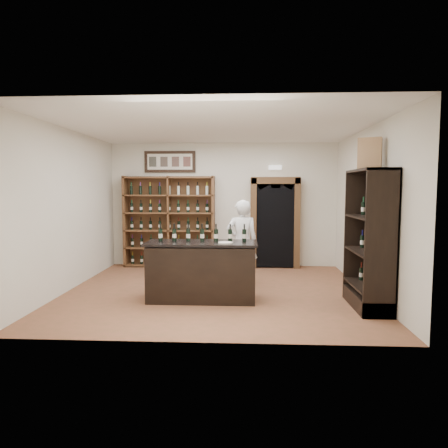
{
  "coord_description": "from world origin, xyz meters",
  "views": [
    {
      "loc": [
        0.53,
        -7.26,
        1.9
      ],
      "look_at": [
        0.13,
        0.3,
        1.23
      ],
      "focal_mm": 32.0,
      "sensor_mm": 36.0,
      "label": 1
    }
  ],
  "objects": [
    {
      "name": "emergency_light",
      "position": [
        1.25,
        2.42,
        2.4
      ],
      "size": [
        0.3,
        0.1,
        0.1
      ],
      "primitive_type": "cube",
      "color": "white",
      "rests_on": "wall_back"
    },
    {
      "name": "wall_back",
      "position": [
        0.0,
        2.5,
        1.5
      ],
      "size": [
        5.5,
        0.04,
        3.0
      ],
      "primitive_type": "cube",
      "color": "silver",
      "rests_on": "ground"
    },
    {
      "name": "wine_crate",
      "position": [
        2.51,
        -0.72,
        2.45
      ],
      "size": [
        0.39,
        0.28,
        0.51
      ],
      "primitive_type": "cube",
      "rotation": [
        0.0,
        0.0,
        -0.41
      ],
      "color": "#A77958",
      "rests_on": "side_cabinet"
    },
    {
      "name": "counter_bottle_3",
      "position": [
        -0.2,
        -0.52,
        1.11
      ],
      "size": [
        0.07,
        0.07,
        0.3
      ],
      "color": "black",
      "rests_on": "tasting_counter"
    },
    {
      "name": "counter_bottle_1",
      "position": [
        -0.68,
        -0.52,
        1.11
      ],
      "size": [
        0.07,
        0.07,
        0.3
      ],
      "color": "black",
      "rests_on": "tasting_counter"
    },
    {
      "name": "counter_bottle_2",
      "position": [
        -0.44,
        -0.52,
        1.11
      ],
      "size": [
        0.07,
        0.07,
        0.3
      ],
      "color": "black",
      "rests_on": "tasting_counter"
    },
    {
      "name": "framed_picture",
      "position": [
        -1.3,
        2.47,
        2.55
      ],
      "size": [
        1.25,
        0.04,
        0.52
      ],
      "primitive_type": "cube",
      "color": "black",
      "rests_on": "wall_back"
    },
    {
      "name": "counter_bottle_0",
      "position": [
        -0.92,
        -0.52,
        1.11
      ],
      "size": [
        0.07,
        0.07,
        0.3
      ],
      "color": "black",
      "rests_on": "tasting_counter"
    },
    {
      "name": "wall_right",
      "position": [
        2.75,
        0.0,
        1.5
      ],
      "size": [
        0.04,
        5.0,
        3.0
      ],
      "primitive_type": "cube",
      "color": "silver",
      "rests_on": "ground"
    },
    {
      "name": "arched_doorway",
      "position": [
        1.25,
        2.33,
        1.14
      ],
      "size": [
        1.17,
        0.35,
        2.17
      ],
      "color": "black",
      "rests_on": "ground"
    },
    {
      "name": "wall_left",
      "position": [
        -2.75,
        0.0,
        1.5
      ],
      "size": [
        0.04,
        5.0,
        3.0
      ],
      "primitive_type": "cube",
      "color": "silver",
      "rests_on": "ground"
    },
    {
      "name": "ceiling",
      "position": [
        0.0,
        0.0,
        3.0
      ],
      "size": [
        5.5,
        5.5,
        0.0
      ],
      "primitive_type": "plane",
      "rotation": [
        3.14,
        0.0,
        0.0
      ],
      "color": "white",
      "rests_on": "wall_back"
    },
    {
      "name": "counter_bottle_4",
      "position": [
        0.04,
        -0.52,
        1.11
      ],
      "size": [
        0.07,
        0.07,
        0.3
      ],
      "color": "black",
      "rests_on": "tasting_counter"
    },
    {
      "name": "shopkeeper",
      "position": [
        0.47,
        0.47,
        0.84
      ],
      "size": [
        0.64,
        0.45,
        1.68
      ],
      "primitive_type": "imported",
      "rotation": [
        0.0,
        0.0,
        3.22
      ],
      "color": "white",
      "rests_on": "ground"
    },
    {
      "name": "wine_shelf",
      "position": [
        -1.3,
        2.33,
        1.1
      ],
      "size": [
        2.2,
        0.38,
        2.2
      ],
      "color": "brown",
      "rests_on": "ground"
    },
    {
      "name": "side_cabinet",
      "position": [
        2.52,
        -0.9,
        0.75
      ],
      "size": [
        0.48,
        1.2,
        2.2
      ],
      "color": "black",
      "rests_on": "ground"
    },
    {
      "name": "counter_bottle_6",
      "position": [
        0.52,
        -0.52,
        1.11
      ],
      "size": [
        0.07,
        0.07,
        0.3
      ],
      "color": "black",
      "rests_on": "tasting_counter"
    },
    {
      "name": "floor",
      "position": [
        0.0,
        0.0,
        0.0
      ],
      "size": [
        5.5,
        5.5,
        0.0
      ],
      "primitive_type": "plane",
      "color": "brown",
      "rests_on": "ground"
    },
    {
      "name": "counter_bottle_5",
      "position": [
        0.28,
        -0.52,
        1.11
      ],
      "size": [
        0.07,
        0.07,
        0.3
      ],
      "color": "black",
      "rests_on": "tasting_counter"
    },
    {
      "name": "tasting_counter",
      "position": [
        -0.2,
        -0.6,
        0.49
      ],
      "size": [
        1.88,
        0.78,
        1.0
      ],
      "color": "black",
      "rests_on": "ground"
    },
    {
      "name": "plate",
      "position": [
        0.21,
        -0.76,
        1.01
      ],
      "size": [
        0.24,
        0.24,
        0.02
      ],
      "primitive_type": "cylinder",
      "color": "beige",
      "rests_on": "tasting_counter"
    }
  ]
}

